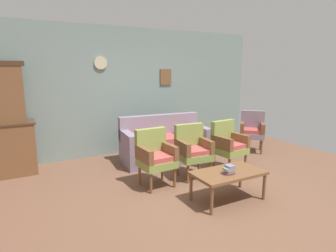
{
  "coord_description": "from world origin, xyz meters",
  "views": [
    {
      "loc": [
        -2.19,
        -3.24,
        1.82
      ],
      "look_at": [
        0.12,
        1.02,
        0.85
      ],
      "focal_mm": 30.29,
      "sensor_mm": 36.0,
      "label": 1
    }
  ],
  "objects": [
    {
      "name": "wingback_chair_by_fireplace",
      "position": [
        2.44,
        1.34,
        0.5
      ],
      "size": [
        0.71,
        0.71,
        0.9
      ],
      "color": "gray",
      "rests_on": "ground"
    },
    {
      "name": "book_stack_on_table",
      "position": [
        0.29,
        -0.42,
        0.48
      ],
      "size": [
        0.17,
        0.12,
        0.12
      ],
      "color": "#86507C",
      "rests_on": "coffee_table"
    },
    {
      "name": "ground_plane",
      "position": [
        0.0,
        0.0,
        0.0
      ],
      "size": [
        7.68,
        7.68,
        0.0
      ],
      "primitive_type": "plane",
      "color": "brown"
    },
    {
      "name": "armchair_near_cabinet",
      "position": [
        -0.33,
        0.61,
        0.5
      ],
      "size": [
        0.55,
        0.52,
        0.9
      ],
      "color": "#849947",
      "rests_on": "ground"
    },
    {
      "name": "wall_back_with_decor",
      "position": [
        0.0,
        2.63,
        1.35
      ],
      "size": [
        6.4,
        0.09,
        2.7
      ],
      "color": "gray",
      "rests_on": "ground"
    },
    {
      "name": "side_cabinet",
      "position": [
        -2.5,
        2.25,
        0.47
      ],
      "size": [
        1.16,
        0.55,
        0.93
      ],
      "color": "brown",
      "rests_on": "ground"
    },
    {
      "name": "floral_couch",
      "position": [
        0.39,
        1.67,
        0.33
      ],
      "size": [
        1.78,
        0.93,
        0.9
      ],
      "color": "gray",
      "rests_on": "ground"
    },
    {
      "name": "armchair_near_couch_end",
      "position": [
        1.15,
        0.63,
        0.5
      ],
      "size": [
        0.57,
        0.55,
        0.9
      ],
      "color": "#849947",
      "rests_on": "ground"
    },
    {
      "name": "armchair_row_middle",
      "position": [
        0.39,
        0.65,
        0.5
      ],
      "size": [
        0.56,
        0.54,
        0.9
      ],
      "color": "#849947",
      "rests_on": "ground"
    },
    {
      "name": "coffee_table",
      "position": [
        0.34,
        -0.34,
        0.38
      ],
      "size": [
        1.0,
        0.56,
        0.42
      ],
      "color": "brown",
      "rests_on": "ground"
    }
  ]
}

